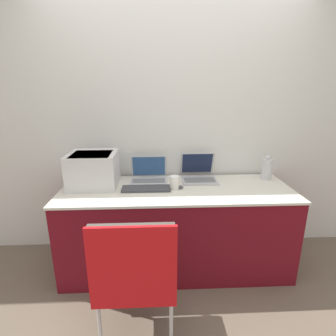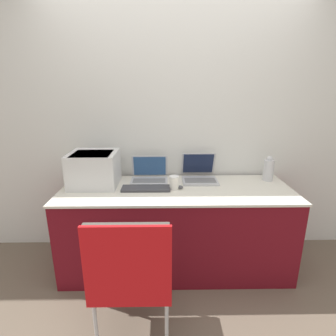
{
  "view_description": "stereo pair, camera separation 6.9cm",
  "coord_description": "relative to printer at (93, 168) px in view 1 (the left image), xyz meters",
  "views": [
    {
      "loc": [
        -0.18,
        -1.83,
        1.64
      ],
      "look_at": [
        -0.08,
        0.39,
        0.97
      ],
      "focal_mm": 28.0,
      "sensor_mm": 36.0,
      "label": 1
    },
    {
      "loc": [
        -0.11,
        -1.83,
        1.64
      ],
      "look_at": [
        -0.08,
        0.39,
        0.97
      ],
      "focal_mm": 28.0,
      "sensor_mm": 36.0,
      "label": 2
    }
  ],
  "objects": [
    {
      "name": "mouse",
      "position": [
        0.78,
        -0.12,
        -0.15
      ],
      "size": [
        0.06,
        0.05,
        0.03
      ],
      "color": "#4C4C51",
      "rests_on": "table"
    },
    {
      "name": "laptop_right",
      "position": [
        0.98,
        0.13,
        -0.11
      ],
      "size": [
        0.33,
        0.34,
        0.25
      ],
      "color": "#B7B7BC",
      "rests_on": "table"
    },
    {
      "name": "table",
      "position": [
        0.75,
        -0.11,
        -0.56
      ],
      "size": [
        2.06,
        0.72,
        0.79
      ],
      "color": "maroon",
      "rests_on": "ground_plane"
    },
    {
      "name": "printer",
      "position": [
        0.0,
        0.0,
        0.0
      ],
      "size": [
        0.42,
        0.4,
        0.31
      ],
      "color": "silver",
      "rests_on": "table"
    },
    {
      "name": "wall_back",
      "position": [
        0.75,
        0.31,
        0.34
      ],
      "size": [
        8.0,
        0.05,
        2.6
      ],
      "color": "silver",
      "rests_on": "ground_plane"
    },
    {
      "name": "laptop_left",
      "position": [
        0.49,
        0.11,
        -0.11
      ],
      "size": [
        0.35,
        0.25,
        0.23
      ],
      "color": "#B7B7BC",
      "rests_on": "table"
    },
    {
      "name": "coffee_cup",
      "position": [
        0.72,
        -0.12,
        -0.11
      ],
      "size": [
        0.09,
        0.09,
        0.12
      ],
      "color": "white",
      "rests_on": "table"
    },
    {
      "name": "external_keyboard",
      "position": [
        0.48,
        -0.13,
        -0.16
      ],
      "size": [
        0.43,
        0.15,
        0.02
      ],
      "color": "#3D3D42",
      "rests_on": "table"
    },
    {
      "name": "chair",
      "position": [
        0.43,
        -0.93,
        -0.38
      ],
      "size": [
        0.5,
        0.44,
        0.94
      ],
      "color": "#4C4742",
      "rests_on": "ground_plane"
    },
    {
      "name": "ground_plane",
      "position": [
        0.75,
        -0.46,
        -0.96
      ],
      "size": [
        14.0,
        14.0,
        0.0
      ],
      "primitive_type": "plane",
      "color": "#6B5B4C"
    },
    {
      "name": "metal_pitcher",
      "position": [
        1.64,
        0.1,
        -0.06
      ],
      "size": [
        0.1,
        0.1,
        0.24
      ],
      "color": "silver",
      "rests_on": "table"
    }
  ]
}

